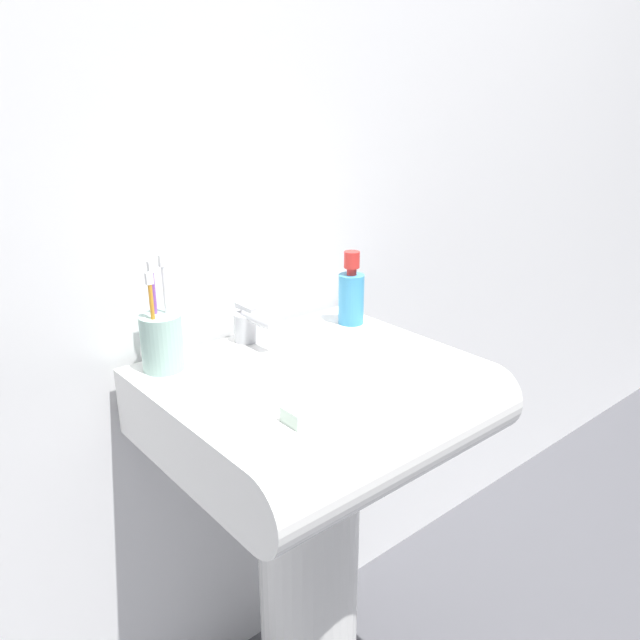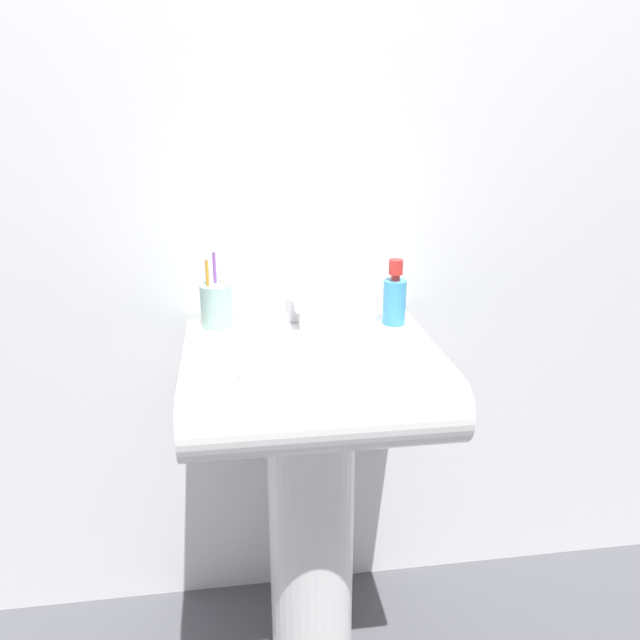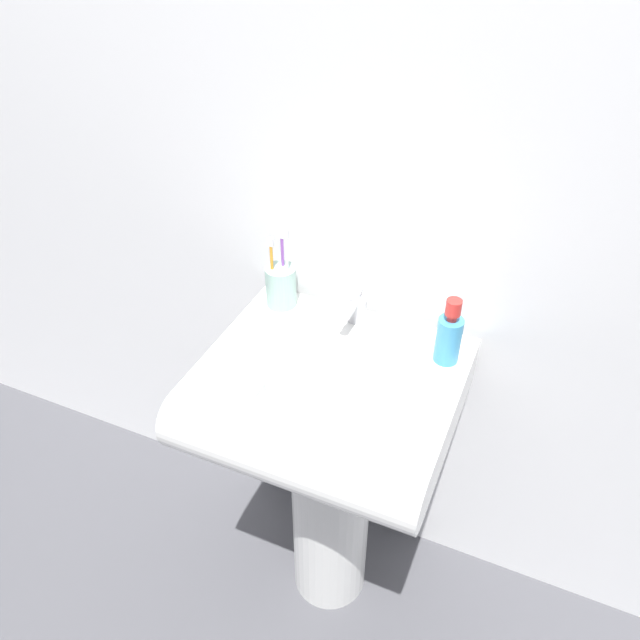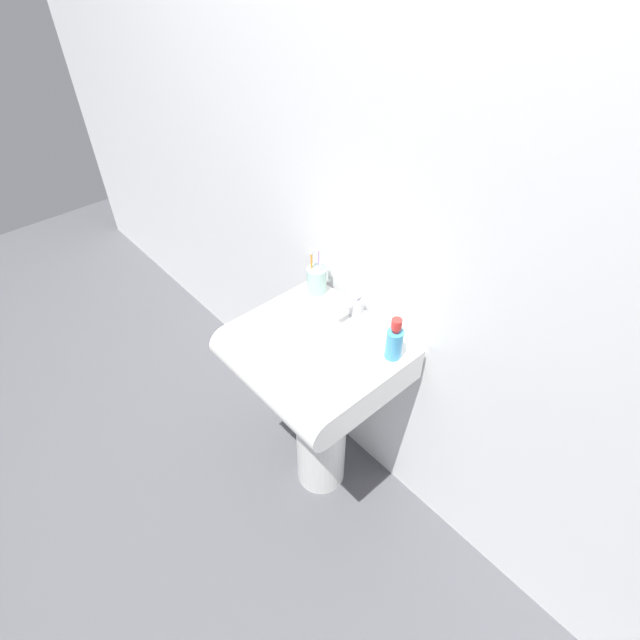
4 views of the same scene
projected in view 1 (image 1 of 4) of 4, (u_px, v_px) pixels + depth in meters
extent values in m
cube|color=white|center=(218.00, 132.00, 1.15)|extent=(5.00, 0.05, 2.40)
cylinder|color=white|center=(308.00, 578.00, 1.26)|extent=(0.20, 0.20, 0.69)
cube|color=white|center=(307.00, 398.00, 1.12)|extent=(0.53, 0.42, 0.12)
cylinder|color=white|center=(392.00, 445.00, 0.97)|extent=(0.53, 0.12, 0.12)
cylinder|color=#B7B7BC|center=(246.00, 327.00, 1.20)|extent=(0.05, 0.05, 0.06)
cylinder|color=#B7B7BC|center=(259.00, 320.00, 1.16)|extent=(0.02, 0.09, 0.02)
cube|color=#B7B7BC|center=(245.00, 308.00, 1.19)|extent=(0.01, 0.06, 0.01)
cylinder|color=#99BFB2|center=(162.00, 342.00, 1.07)|extent=(0.07, 0.07, 0.10)
cylinder|color=orange|center=(154.00, 325.00, 1.04)|extent=(0.01, 0.01, 0.14)
cube|color=white|center=(149.00, 278.00, 1.01)|extent=(0.01, 0.01, 0.02)
cylinder|color=white|center=(167.00, 313.00, 1.07)|extent=(0.01, 0.01, 0.17)
cube|color=white|center=(162.00, 261.00, 1.03)|extent=(0.01, 0.01, 0.02)
cylinder|color=purple|center=(156.00, 316.00, 1.07)|extent=(0.01, 0.01, 0.16)
cube|color=white|center=(151.00, 267.00, 1.04)|extent=(0.01, 0.01, 0.02)
cylinder|color=#3F99CC|center=(351.00, 299.00, 1.29)|extent=(0.05, 0.05, 0.10)
cylinder|color=red|center=(352.00, 271.00, 1.27)|extent=(0.02, 0.02, 0.01)
cylinder|color=red|center=(352.00, 260.00, 1.26)|extent=(0.03, 0.03, 0.03)
cube|color=silver|center=(305.00, 413.00, 0.91)|extent=(0.06, 0.04, 0.02)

